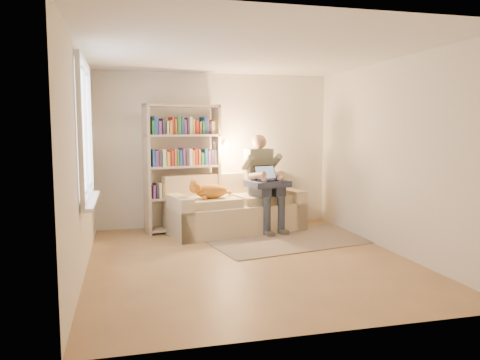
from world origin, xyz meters
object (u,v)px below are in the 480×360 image
object	(u,v)px
sofa	(234,211)
laptop	(269,177)
person	(263,177)
bookshelf	(183,162)
cat	(207,191)

from	to	relation	value
sofa	laptop	xyz separation A→B (m)	(0.54, -0.20, 0.57)
sofa	person	bearing A→B (deg)	-19.76
sofa	person	xyz separation A→B (m)	(0.47, -0.06, 0.55)
sofa	bookshelf	size ratio (longest dim) A/B	1.13
sofa	person	distance (m)	0.73
cat	laptop	size ratio (longest dim) A/B	1.72
sofa	cat	world-z (taller)	sofa
person	cat	bearing A→B (deg)	178.68
person	bookshelf	xyz separation A→B (m)	(-1.27, 0.27, 0.26)
cat	bookshelf	world-z (taller)	bookshelf
sofa	person	size ratio (longest dim) A/B	1.48
cat	laptop	bearing A→B (deg)	-9.30
sofa	bookshelf	xyz separation A→B (m)	(-0.80, 0.20, 0.81)
person	laptop	bearing A→B (deg)	-75.09
sofa	laptop	distance (m)	0.81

